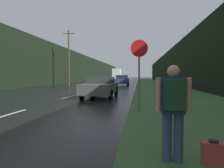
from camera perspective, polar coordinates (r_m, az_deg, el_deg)
grass_verge at (r=39.87m, az=11.49°, el=0.17°), size 6.00×240.00×0.02m
lane_stripe_b at (r=8.02m, az=-29.18°, el=-8.19°), size 0.12×3.00×0.01m
lane_stripe_c at (r=14.19m, az=-11.92°, el=-3.52°), size 0.12×3.00×0.01m
lane_stripe_d at (r=20.89m, az=-5.44°, el=-1.65°), size 0.12×3.00×0.01m
treeline_far_side at (r=52.05m, az=-9.18°, el=4.47°), size 2.00×140.00×6.94m
treeline_near_side at (r=50.57m, az=17.61°, el=5.15°), size 2.00×140.00×8.16m
utility_pole_far at (r=31.55m, az=-12.23°, el=7.52°), size 1.80×0.24×8.43m
stop_sign at (r=8.08m, az=7.75°, el=4.69°), size 0.68×0.07×2.87m
hitchhiker_with_backpack at (r=3.37m, az=17.10°, el=-6.32°), size 0.55×0.42×1.60m
suitcase at (r=3.68m, az=26.99°, el=-17.39°), size 0.36×0.18×0.42m
car_passing_near at (r=13.54m, az=-3.24°, el=-0.76°), size 1.99×4.63×1.38m
car_passing_far at (r=30.20m, az=2.85°, el=1.05°), size 2.05×4.40×1.59m
delivery_truck at (r=63.60m, az=1.48°, el=2.71°), size 2.52×7.33×3.75m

